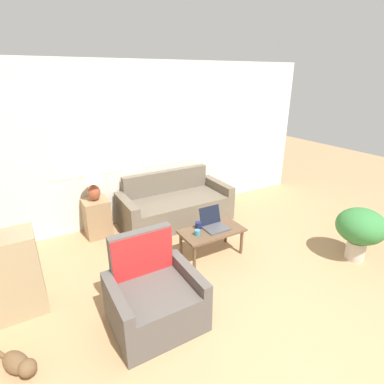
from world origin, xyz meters
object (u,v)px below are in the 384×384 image
at_px(armchair, 153,298).
at_px(potted_plant, 361,228).
at_px(table_lamp, 92,179).
at_px(cat_black, 19,364).
at_px(cup_navy, 197,233).
at_px(cup_yellow, 198,225).
at_px(coffee_table, 212,233).
at_px(couch, 174,206).
at_px(laptop, 214,223).

height_order(armchair, potted_plant, armchair).
xyz_separation_m(table_lamp, cat_black, (-1.18, -2.05, -0.84)).
xyz_separation_m(cup_navy, cup_yellow, (0.11, 0.16, 0.01)).
distance_m(armchair, coffee_table, 1.37).
bearing_deg(cup_yellow, couch, 80.56).
xyz_separation_m(armchair, coffee_table, (1.18, 0.70, 0.07)).
bearing_deg(cat_black, cup_navy, 75.93).
bearing_deg(cup_navy, couch, 76.79).
relative_size(cup_yellow, cat_black, 0.19).
bearing_deg(couch, cat_black, -142.31).
bearing_deg(armchair, table_lamp, 91.42).
relative_size(table_lamp, laptop, 1.67).
distance_m(couch, cat_black, 3.11).
distance_m(table_lamp, cat_black, 2.51).
bearing_deg(laptop, couch, 90.93).
bearing_deg(coffee_table, table_lamp, 131.81).
bearing_deg(couch, coffee_table, -92.16).
height_order(cup_navy, cat_black, cup_navy).
distance_m(table_lamp, laptop, 1.91).
bearing_deg(table_lamp, potted_plant, -40.35).
relative_size(armchair, cup_navy, 11.86).
height_order(armchair, cup_yellow, armchair).
height_order(couch, cat_black, couch).
bearing_deg(armchair, coffee_table, 30.86).
bearing_deg(coffee_table, potted_plant, -33.04).
distance_m(armchair, cup_navy, 1.16).
bearing_deg(couch, cup_navy, -103.21).
xyz_separation_m(potted_plant, cat_black, (-4.07, 0.40, -0.38)).
distance_m(laptop, potted_plant, 1.95).
xyz_separation_m(cup_yellow, potted_plant, (1.79, -1.21, 0.03)).
height_order(coffee_table, cat_black, coffee_table).
xyz_separation_m(coffee_table, cup_yellow, (-0.14, 0.13, 0.10)).
height_order(table_lamp, laptop, table_lamp).
xyz_separation_m(couch, cup_navy, (-0.29, -1.25, 0.17)).
xyz_separation_m(armchair, cat_black, (-1.24, 0.03, -0.18)).
bearing_deg(potted_plant, laptop, 144.65).
bearing_deg(couch, laptop, -89.07).
distance_m(table_lamp, cup_yellow, 1.73).
xyz_separation_m(laptop, potted_plant, (1.59, -1.13, 0.02)).
height_order(couch, cup_yellow, couch).
bearing_deg(cup_yellow, table_lamp, 131.29).
distance_m(table_lamp, coffee_table, 1.93).
relative_size(couch, cup_yellow, 19.51).
bearing_deg(laptop, table_lamp, 134.38).
height_order(coffee_table, laptop, laptop).
relative_size(potted_plant, cat_black, 1.50).
height_order(couch, armchair, armchair).
bearing_deg(couch, armchair, -122.41).
height_order(couch, cup_navy, couch).
relative_size(armchair, laptop, 2.80).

